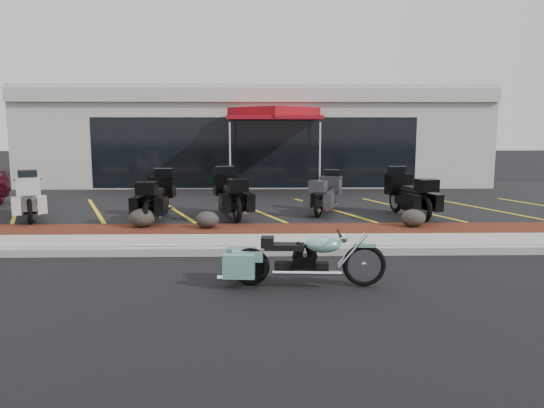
{
  "coord_description": "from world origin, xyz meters",
  "views": [
    {
      "loc": [
        0.24,
        -9.14,
        2.48
      ],
      "look_at": [
        0.45,
        1.2,
        0.96
      ],
      "focal_mm": 35.0,
      "sensor_mm": 36.0,
      "label": 1
    }
  ],
  "objects_px": {
    "hero_cruiser": "(364,259)",
    "traffic_cone": "(227,193)",
    "popup_canopy": "(274,115)",
    "touring_white": "(29,192)"
  },
  "relations": [
    {
      "from": "touring_white",
      "to": "popup_canopy",
      "type": "xyz_separation_m",
      "value": [
        6.58,
        5.21,
        2.11
      ]
    },
    {
      "from": "traffic_cone",
      "to": "popup_canopy",
      "type": "relative_size",
      "value": 0.12
    },
    {
      "from": "touring_white",
      "to": "traffic_cone",
      "type": "height_order",
      "value": "touring_white"
    },
    {
      "from": "hero_cruiser",
      "to": "traffic_cone",
      "type": "distance_m",
      "value": 8.88
    },
    {
      "from": "traffic_cone",
      "to": "hero_cruiser",
      "type": "bearing_deg",
      "value": -72.66
    },
    {
      "from": "touring_white",
      "to": "popup_canopy",
      "type": "height_order",
      "value": "popup_canopy"
    },
    {
      "from": "hero_cruiser",
      "to": "touring_white",
      "type": "xyz_separation_m",
      "value": [
        -7.71,
        6.0,
        0.31
      ]
    },
    {
      "from": "hero_cruiser",
      "to": "popup_canopy",
      "type": "height_order",
      "value": "popup_canopy"
    },
    {
      "from": "hero_cruiser",
      "to": "traffic_cone",
      "type": "bearing_deg",
      "value": 111.21
    },
    {
      "from": "hero_cruiser",
      "to": "traffic_cone",
      "type": "height_order",
      "value": "hero_cruiser"
    }
  ]
}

